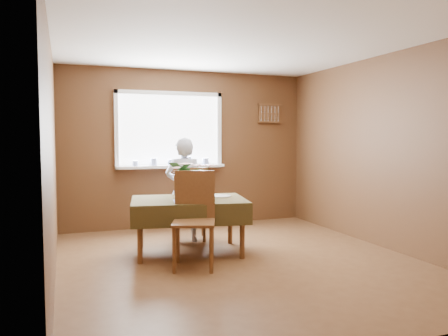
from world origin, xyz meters
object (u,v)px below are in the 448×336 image
object	(u,v)px
chair_far	(190,201)
seated_woman	(184,189)
chair_near	(194,215)
flower_bouquet	(190,177)
dining_table	(189,205)

from	to	relation	value
chair_far	seated_woman	world-z (taller)	seated_woman
seated_woman	chair_near	bearing A→B (deg)	103.33
flower_bouquet	chair_near	bearing A→B (deg)	-99.55
chair_near	seated_woman	size ratio (longest dim) A/B	0.74
dining_table	chair_near	distance (m)	0.55
dining_table	seated_woman	world-z (taller)	seated_woman
chair_near	flower_bouquet	size ratio (longest dim) A/B	2.09
dining_table	chair_near	xyz separation A→B (m)	(-0.09, -0.55, -0.03)
dining_table	seated_woman	bearing A→B (deg)	90.00
dining_table	chair_near	bearing A→B (deg)	-89.34
dining_table	seated_woman	xyz separation A→B (m)	(0.11, 0.63, 0.12)
chair_far	dining_table	bearing A→B (deg)	87.27
chair_far	chair_near	size ratio (longest dim) A/B	0.97
chair_near	flower_bouquet	bearing A→B (deg)	100.35
seated_woman	flower_bouquet	xyz separation A→B (m)	(-0.14, -0.80, 0.24)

